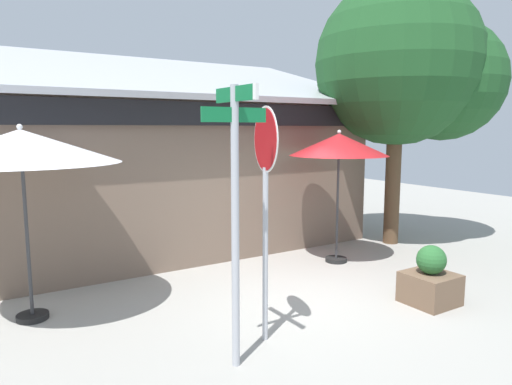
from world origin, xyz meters
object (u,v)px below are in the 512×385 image
at_px(patio_umbrella_crimson_center, 339,146).
at_px(shade_tree, 411,68).
at_px(stop_sign, 266,178).
at_px(street_sign_post, 235,202).
at_px(sidewalk_planter, 430,281).
at_px(patio_umbrella_ivory_left, 21,147).

height_order(patio_umbrella_crimson_center, shade_tree, shade_tree).
xyz_separation_m(stop_sign, patio_umbrella_crimson_center, (3.18, 2.19, 0.27)).
bearing_deg(shade_tree, street_sign_post, -154.93).
distance_m(shade_tree, sidewalk_planter, 5.48).
bearing_deg(sidewalk_planter, shade_tree, 45.98).
bearing_deg(patio_umbrella_crimson_center, patio_umbrella_ivory_left, 178.80).
height_order(street_sign_post, patio_umbrella_ivory_left, street_sign_post).
height_order(patio_umbrella_crimson_center, sidewalk_planter, patio_umbrella_crimson_center).
bearing_deg(shade_tree, patio_umbrella_ivory_left, -178.15).
relative_size(stop_sign, patio_umbrella_ivory_left, 1.08).
distance_m(patio_umbrella_ivory_left, sidewalk_planter, 6.33).
relative_size(patio_umbrella_ivory_left, sidewalk_planter, 2.99).
bearing_deg(patio_umbrella_ivory_left, patio_umbrella_crimson_center, -1.20).
height_order(stop_sign, shade_tree, shade_tree).
height_order(shade_tree, sidewalk_planter, shade_tree).
bearing_deg(stop_sign, street_sign_post, -149.49).
relative_size(patio_umbrella_ivory_left, patio_umbrella_crimson_center, 1.03).
xyz_separation_m(street_sign_post, sidewalk_planter, (3.52, 0.06, -1.55)).
xyz_separation_m(patio_umbrella_ivory_left, shade_tree, (8.16, 0.26, 1.62)).
distance_m(stop_sign, patio_umbrella_crimson_center, 3.87).
bearing_deg(sidewalk_planter, stop_sign, 173.54).
distance_m(street_sign_post, patio_umbrella_ivory_left, 3.31).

